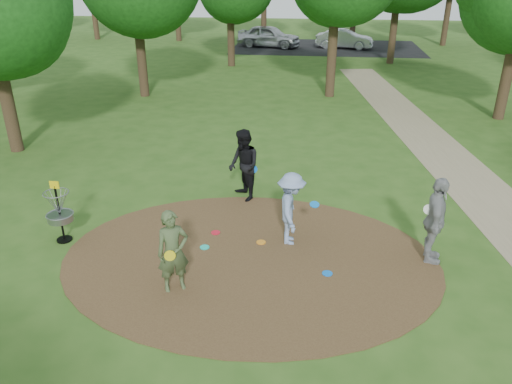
# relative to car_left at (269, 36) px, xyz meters

# --- Properties ---
(ground) EXTENTS (100.00, 100.00, 0.00)m
(ground) POSITION_rel_car_left_xyz_m (2.35, -29.56, -0.80)
(ground) COLOR #2D5119
(ground) RESTS_ON ground
(dirt_clearing) EXTENTS (8.40, 8.40, 0.02)m
(dirt_clearing) POSITION_rel_car_left_xyz_m (2.35, -29.56, -0.79)
(dirt_clearing) COLOR #47301C
(dirt_clearing) RESTS_ON ground
(parking_lot) EXTENTS (14.00, 8.00, 0.01)m
(parking_lot) POSITION_rel_car_left_xyz_m (4.35, 0.44, -0.80)
(parking_lot) COLOR black
(parking_lot) RESTS_ON ground
(player_observer_with_disc) EXTENTS (0.76, 0.68, 1.75)m
(player_observer_with_disc) POSITION_rel_car_left_xyz_m (1.00, -30.84, 0.07)
(player_observer_with_disc) COLOR #465833
(player_observer_with_disc) RESTS_ON ground
(player_throwing_with_disc) EXTENTS (1.03, 1.18, 1.76)m
(player_throwing_with_disc) POSITION_rel_car_left_xyz_m (3.21, -28.71, 0.07)
(player_throwing_with_disc) COLOR #8399C3
(player_throwing_with_disc) RESTS_ON ground
(player_walking_with_disc) EXTENTS (1.14, 1.21, 1.99)m
(player_walking_with_disc) POSITION_rel_car_left_xyz_m (1.80, -26.48, 0.19)
(player_walking_with_disc) COLOR black
(player_walking_with_disc) RESTS_ON ground
(player_waiting_with_disc) EXTENTS (0.67, 1.23, 1.99)m
(player_waiting_with_disc) POSITION_rel_car_left_xyz_m (6.32, -29.14, 0.19)
(player_waiting_with_disc) COLOR gray
(player_waiting_with_disc) RESTS_ON ground
(disc_ground_cyan) EXTENTS (0.22, 0.22, 0.02)m
(disc_ground_cyan) POSITION_rel_car_left_xyz_m (1.26, -29.23, -0.78)
(disc_ground_cyan) COLOR #19C8B0
(disc_ground_cyan) RESTS_ON dirt_clearing
(disc_ground_blue) EXTENTS (0.22, 0.22, 0.02)m
(disc_ground_blue) POSITION_rel_car_left_xyz_m (4.07, -29.97, -0.78)
(disc_ground_blue) COLOR blue
(disc_ground_blue) RESTS_ON dirt_clearing
(disc_ground_red) EXTENTS (0.22, 0.22, 0.02)m
(disc_ground_red) POSITION_rel_car_left_xyz_m (1.38, -28.53, -0.78)
(disc_ground_red) COLOR red
(disc_ground_red) RESTS_ON dirt_clearing
(car_left) EXTENTS (5.02, 2.89, 1.61)m
(car_left) POSITION_rel_car_left_xyz_m (0.00, 0.00, 0.00)
(car_left) COLOR #B5B6BD
(car_left) RESTS_ON ground
(car_right) EXTENTS (4.35, 2.15, 1.37)m
(car_right) POSITION_rel_car_left_xyz_m (5.65, 0.03, -0.12)
(car_right) COLOR #ABADB2
(car_right) RESTS_ON ground
(disc_ground_orange) EXTENTS (0.22, 0.22, 0.02)m
(disc_ground_orange) POSITION_rel_car_left_xyz_m (2.53, -28.86, -0.78)
(disc_ground_orange) COLOR orange
(disc_ground_orange) RESTS_ON dirt_clearing
(disc_golf_basket) EXTENTS (0.63, 0.63, 1.54)m
(disc_golf_basket) POSITION_rel_car_left_xyz_m (-2.15, -29.26, 0.07)
(disc_golf_basket) COLOR black
(disc_golf_basket) RESTS_ON ground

